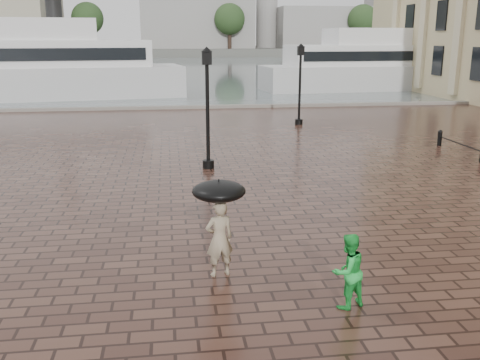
# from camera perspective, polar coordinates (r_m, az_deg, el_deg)

# --- Properties ---
(harbour_water) EXTENTS (240.00, 240.00, 0.00)m
(harbour_water) POSITION_cam_1_polar(r_m,az_deg,el_deg) (98.16, -8.68, 11.95)
(harbour_water) COLOR #4E5A5F
(harbour_water) RESTS_ON ground
(quay_edge) EXTENTS (80.00, 0.60, 0.30)m
(quay_edge) POSITION_cam_1_polar(r_m,az_deg,el_deg) (38.37, -9.94, 7.45)
(quay_edge) COLOR slate
(quay_edge) RESTS_ON ground
(far_shore) EXTENTS (300.00, 60.00, 2.00)m
(far_shore) POSITION_cam_1_polar(r_m,az_deg,el_deg) (166.08, -8.35, 13.48)
(far_shore) COLOR #4C4C47
(far_shore) RESTS_ON ground
(distant_skyline) EXTENTS (102.50, 22.00, 33.00)m
(distant_skyline) POSITION_cam_1_polar(r_m,az_deg,el_deg) (162.89, 9.42, 16.38)
(distant_skyline) COLOR gray
(distant_skyline) RESTS_ON ground
(far_trees) EXTENTS (188.00, 8.00, 13.50)m
(far_trees) POSITION_cam_1_polar(r_m,az_deg,el_deg) (144.11, -8.56, 16.61)
(far_trees) COLOR #2D2119
(far_trees) RESTS_ON ground
(street_lamps) EXTENTS (21.44, 14.44, 4.40)m
(street_lamps) POSITION_cam_1_polar(r_m,az_deg,el_deg) (23.86, -15.08, 8.34)
(street_lamps) COLOR black
(street_lamps) RESTS_ON ground
(adult_pedestrian) EXTENTS (0.67, 0.52, 1.64)m
(adult_pedestrian) POSITION_cam_1_polar(r_m,az_deg,el_deg) (11.18, -2.21, -6.27)
(adult_pedestrian) COLOR gray
(adult_pedestrian) RESTS_ON ground
(child_pedestrian) EXTENTS (0.86, 0.77, 1.43)m
(child_pedestrian) POSITION_cam_1_polar(r_m,az_deg,el_deg) (10.15, 11.43, -9.49)
(child_pedestrian) COLOR green
(child_pedestrian) RESTS_ON ground
(ferry_near) EXTENTS (27.11, 10.16, 8.68)m
(ferry_near) POSITION_cam_1_polar(r_m,az_deg,el_deg) (47.71, -22.64, 11.13)
(ferry_near) COLOR #BBBBBB
(ferry_near) RESTS_ON ground
(ferry_far) EXTENTS (24.16, 7.49, 7.81)m
(ferry_far) POSITION_cam_1_polar(r_m,az_deg,el_deg) (54.46, 15.19, 11.80)
(ferry_far) COLOR #BBBBBB
(ferry_far) RESTS_ON ground
(umbrella) EXTENTS (1.10, 1.10, 1.13)m
(umbrella) POSITION_cam_1_polar(r_m,az_deg,el_deg) (10.85, -2.27, -1.19)
(umbrella) COLOR black
(umbrella) RESTS_ON ground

